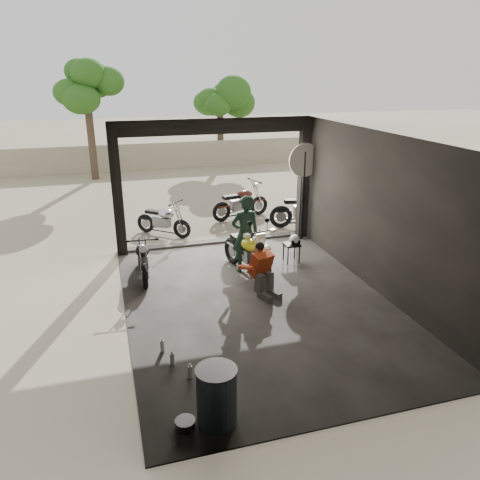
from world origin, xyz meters
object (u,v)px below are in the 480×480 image
left_bike (143,255)px  outside_bike_b (241,200)px  main_bike (247,249)px  mechanic (264,272)px  helmet (294,239)px  stool (292,247)px  oil_drum (217,397)px  outside_bike_a (163,218)px  sign_post (304,175)px  outside_bike_c (307,206)px  rider (245,234)px

left_bike → outside_bike_b: 4.84m
main_bike → mechanic: size_ratio=1.62×
left_bike → helmet: 3.47m
mechanic → stool: (1.19, 1.48, -0.13)m
left_bike → stool: 3.42m
main_bike → oil_drum: 4.77m
outside_bike_b → outside_bike_a: bearing=95.5°
mechanic → sign_post: 3.75m
outside_bike_c → mechanic: (-2.61, -3.85, -0.09)m
main_bike → outside_bike_c: (2.62, 2.66, 0.05)m
outside_bike_b → oil_drum: (-2.81, -8.46, -0.17)m
outside_bike_b → sign_post: 2.80m
left_bike → stool: (3.41, -0.19, -0.11)m
outside_bike_c → helmet: outside_bike_c is taller
mechanic → helmet: bearing=30.0°
main_bike → rider: bearing=75.7°
main_bike → stool: main_bike is taller
stool → oil_drum: bearing=-122.0°
outside_bike_a → outside_bike_b: size_ratio=0.88×
stool → sign_post: sign_post is taller
main_bike → stool: (1.19, 0.29, -0.17)m
main_bike → left_bike: bearing=154.2°
left_bike → stool: bearing=-1.0°
outside_bike_c → rider: (-2.61, -2.55, 0.26)m
outside_bike_a → main_bike: bearing=-114.2°
mechanic → stool: mechanic is taller
stool → oil_drum: (-2.95, -4.71, -0.01)m
helmet → sign_post: 2.02m
rider → oil_drum: (-1.76, -4.54, -0.48)m
outside_bike_a → helmet: size_ratio=5.95×
left_bike → helmet: left_bike is taller
outside_bike_b → mechanic: (-1.05, -5.22, -0.04)m
mechanic → left_bike: bearing=123.9°
left_bike → main_bike: bearing=-10.0°
outside_bike_a → outside_bike_c: 4.07m
main_bike → outside_bike_b: (1.05, 4.03, -0.00)m
sign_post → rider: bearing=-131.4°
outside_bike_b → mechanic: size_ratio=1.59×
mechanic → oil_drum: 3.69m
outside_bike_a → oil_drum: bearing=-141.4°
left_bike → oil_drum: (0.46, -4.90, -0.11)m
left_bike → mechanic: mechanic is taller
sign_post → stool: bearing=-110.6°
outside_bike_a → mechanic: bearing=-120.5°
left_bike → stool: left_bike is taller
mechanic → main_bike: bearing=70.7°
outside_bike_c → stool: (-1.42, -2.37, -0.22)m
outside_bike_a → stool: bearing=-95.9°
rider → left_bike: bearing=-13.4°
mechanic → helmet: 1.90m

